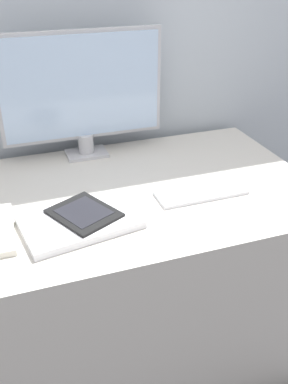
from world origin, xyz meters
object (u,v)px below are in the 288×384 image
monitor (82,92)px  keyboard (201,192)px  ereader (84,213)px  laptop (80,222)px

monitor → keyboard: bearing=-56.3°
monitor → ereader: (-0.11, -0.46, -0.22)m
keyboard → ereader: ereader is taller
keyboard → ereader: (-0.40, -0.03, 0.02)m
keyboard → ereader: size_ratio=1.25×
monitor → keyboard: size_ratio=2.04×
monitor → keyboard: 0.57m
laptop → ereader: ereader is taller
keyboard → laptop: 0.42m
monitor → ereader: bearing=-103.3°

